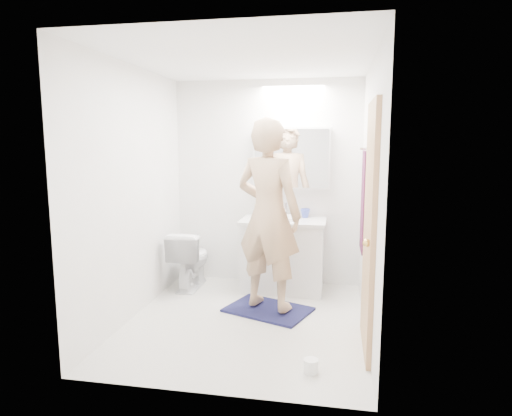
% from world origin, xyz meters
% --- Properties ---
extents(floor, '(2.50, 2.50, 0.00)m').
position_xyz_m(floor, '(0.00, 0.00, 0.00)').
color(floor, silver).
rests_on(floor, ground).
extents(ceiling, '(2.50, 2.50, 0.00)m').
position_xyz_m(ceiling, '(0.00, 0.00, 2.40)').
color(ceiling, white).
rests_on(ceiling, floor).
extents(wall_back, '(2.50, 0.00, 2.50)m').
position_xyz_m(wall_back, '(0.00, 1.25, 1.20)').
color(wall_back, white).
rests_on(wall_back, floor).
extents(wall_front, '(2.50, 0.00, 2.50)m').
position_xyz_m(wall_front, '(0.00, -1.25, 1.20)').
color(wall_front, white).
rests_on(wall_front, floor).
extents(wall_left, '(0.00, 2.50, 2.50)m').
position_xyz_m(wall_left, '(-1.10, 0.00, 1.20)').
color(wall_left, white).
rests_on(wall_left, floor).
extents(wall_right, '(0.00, 2.50, 2.50)m').
position_xyz_m(wall_right, '(1.10, 0.00, 1.20)').
color(wall_right, white).
rests_on(wall_right, floor).
extents(vanity_cabinet, '(0.90, 0.55, 0.78)m').
position_xyz_m(vanity_cabinet, '(0.24, 0.96, 0.39)').
color(vanity_cabinet, silver).
rests_on(vanity_cabinet, floor).
extents(countertop, '(0.95, 0.58, 0.04)m').
position_xyz_m(countertop, '(0.24, 0.96, 0.80)').
color(countertop, silver).
rests_on(countertop, vanity_cabinet).
extents(sink_basin, '(0.36, 0.36, 0.03)m').
position_xyz_m(sink_basin, '(0.24, 0.99, 0.84)').
color(sink_basin, white).
rests_on(sink_basin, countertop).
extents(faucet, '(0.02, 0.02, 0.16)m').
position_xyz_m(faucet, '(0.24, 1.19, 0.90)').
color(faucet, silver).
rests_on(faucet, countertop).
extents(medicine_cabinet, '(0.88, 0.14, 0.70)m').
position_xyz_m(medicine_cabinet, '(0.30, 1.18, 1.50)').
color(medicine_cabinet, white).
rests_on(medicine_cabinet, wall_back).
extents(mirror_panel, '(0.84, 0.01, 0.66)m').
position_xyz_m(mirror_panel, '(0.30, 1.10, 1.50)').
color(mirror_panel, silver).
rests_on(mirror_panel, medicine_cabinet).
extents(toilet, '(0.38, 0.67, 0.68)m').
position_xyz_m(toilet, '(-0.84, 0.85, 0.34)').
color(toilet, white).
rests_on(toilet, floor).
extents(bath_rug, '(0.94, 0.80, 0.02)m').
position_xyz_m(bath_rug, '(0.17, 0.28, 0.01)').
color(bath_rug, '#191542').
rests_on(bath_rug, floor).
extents(person, '(0.79, 0.66, 1.87)m').
position_xyz_m(person, '(0.17, 0.28, 0.98)').
color(person, tan).
rests_on(person, bath_rug).
extents(door, '(0.04, 0.80, 2.00)m').
position_xyz_m(door, '(1.08, -0.35, 1.00)').
color(door, tan).
rests_on(door, wall_right).
extents(door_knob, '(0.06, 0.06, 0.06)m').
position_xyz_m(door_knob, '(1.04, -0.65, 0.95)').
color(door_knob, gold).
rests_on(door_knob, door).
extents(towel, '(0.02, 0.42, 1.00)m').
position_xyz_m(towel, '(1.08, 0.55, 1.10)').
color(towel, black).
rests_on(towel, wall_right).
extents(towel_hook, '(0.07, 0.02, 0.02)m').
position_xyz_m(towel_hook, '(1.07, 0.55, 1.62)').
color(towel_hook, silver).
rests_on(towel_hook, wall_right).
extents(soap_bottle_a, '(0.11, 0.11, 0.20)m').
position_xyz_m(soap_bottle_a, '(-0.09, 1.11, 0.92)').
color(soap_bottle_a, beige).
rests_on(soap_bottle_a, countertop).
extents(soap_bottle_b, '(0.12, 0.12, 0.19)m').
position_xyz_m(soap_bottle_b, '(0.01, 1.15, 0.91)').
color(soap_bottle_b, '#5D8FC7').
rests_on(soap_bottle_b, countertop).
extents(toothbrush_cup, '(0.13, 0.13, 0.10)m').
position_xyz_m(toothbrush_cup, '(0.47, 1.12, 0.87)').
color(toothbrush_cup, '#3F51BD').
rests_on(toothbrush_cup, countertop).
extents(toilet_paper_roll, '(0.11, 0.11, 0.10)m').
position_xyz_m(toilet_paper_roll, '(0.66, -0.84, 0.05)').
color(toilet_paper_roll, white).
rests_on(toilet_paper_roll, floor).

